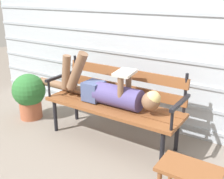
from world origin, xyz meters
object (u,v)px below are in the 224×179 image
footstool (189,176)px  potted_plant (29,94)px  reclining_person (106,91)px  park_bench (115,100)px

footstool → potted_plant: size_ratio=0.75×
reclining_person → footstool: (1.14, -0.57, -0.28)m
park_bench → potted_plant: 1.26m
park_bench → footstool: (1.07, -0.64, -0.17)m
park_bench → potted_plant: park_bench is taller
reclining_person → park_bench: bearing=43.4°
reclining_person → potted_plant: (-1.16, -0.11, -0.25)m
park_bench → reclining_person: bearing=-136.6°
footstool → potted_plant: 2.35m
reclining_person → footstool: size_ratio=3.78×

